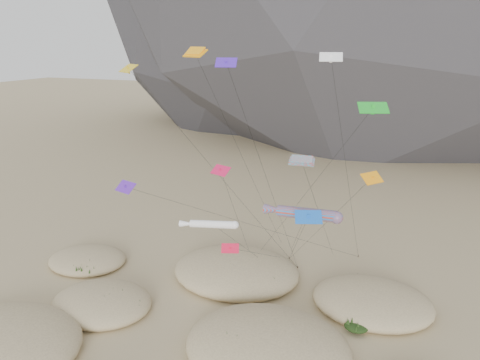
# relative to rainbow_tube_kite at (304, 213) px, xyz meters

# --- Properties ---
(dunes) EXTENTS (49.98, 38.11, 3.86)m
(dunes) POSITION_rel_rainbow_tube_kite_xyz_m (-7.72, -6.44, -10.76)
(dunes) COLOR #CCB789
(dunes) RESTS_ON ground
(dune_grass) EXTENTS (42.05, 27.47, 1.55)m
(dune_grass) POSITION_rel_rainbow_tube_kite_xyz_m (-6.08, -6.42, -10.66)
(dune_grass) COLOR black
(dune_grass) RESTS_ON ground
(kite_stakes) EXTENTS (17.05, 8.14, 0.30)m
(kite_stakes) POSITION_rel_rainbow_tube_kite_xyz_m (-3.40, 11.81, -11.35)
(kite_stakes) COLOR #3F2D1E
(kite_stakes) RESTS_ON ground
(rainbow_tube_kite) EXTENTS (8.99, 16.78, 12.40)m
(rainbow_tube_kite) POSITION_rel_rainbow_tube_kite_xyz_m (0.00, 0.00, 0.00)
(rainbow_tube_kite) COLOR red
(rainbow_tube_kite) RESTS_ON ground
(white_tube_kite) EXTENTS (5.94, 13.94, 10.85)m
(white_tube_kite) POSITION_rel_rainbow_tube_kite_xyz_m (-8.34, -2.95, -1.25)
(white_tube_kite) COLOR white
(white_tube_kite) RESTS_ON ground
(orange_parafoil) EXTENTS (7.55, 14.30, 26.43)m
(orange_parafoil) POSITION_rel_rainbow_tube_kite_xyz_m (-13.01, 4.29, 14.12)
(orange_parafoil) COLOR #F99E0D
(orange_parafoil) RESTS_ON ground
(multi_parafoil) EXTENTS (2.43, 16.50, 16.91)m
(multi_parafoil) POSITION_rel_rainbow_tube_kite_xyz_m (-0.48, 0.61, 4.76)
(multi_parafoil) COLOR red
(multi_parafoil) RESTS_ON ground
(delta_kites) EXTENTS (25.48, 21.53, 25.99)m
(delta_kites) POSITION_rel_rainbow_tube_kite_xyz_m (-4.21, -0.24, 5.97)
(delta_kites) COLOR gold
(delta_kites) RESTS_ON ground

